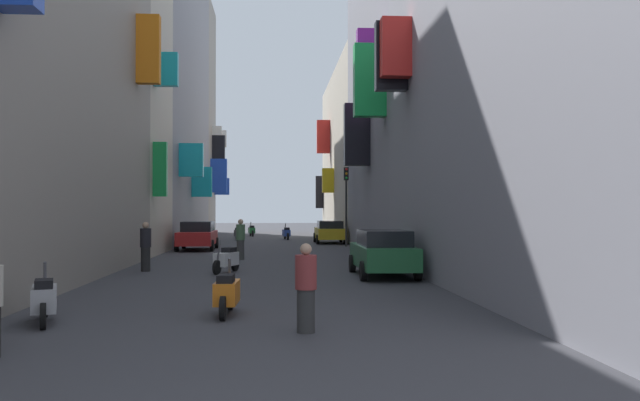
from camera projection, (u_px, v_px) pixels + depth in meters
name	position (u px, v px, depth m)	size (l,w,h in m)	color
ground_plane	(266.00, 253.00, 32.77)	(140.00, 140.00, 0.00)	#38383D
building_left_mid_a	(100.00, 40.00, 32.38)	(7.08, 6.54, 20.73)	#BCB29E
building_left_mid_b	(150.00, 97.00, 45.54)	(7.36, 19.87, 19.61)	gray
building_left_mid_c	(178.00, 119.00, 58.87)	(7.40, 6.82, 20.16)	gray
building_right_mid_a	(422.00, 86.00, 34.44)	(7.31, 14.89, 16.99)	gray
building_right_mid_b	(371.00, 155.00, 52.60)	(7.07, 21.53, 12.77)	#BCB29E
parked_car_yellow	(330.00, 231.00, 42.25)	(1.87, 4.15, 1.41)	gold
parked_car_green	(383.00, 252.00, 21.52)	(1.83, 4.31, 1.49)	#236638
parked_car_red	(198.00, 235.00, 35.42)	(1.96, 4.24, 1.50)	#B21E1E
scooter_black	(238.00, 233.00, 46.42)	(0.66, 1.89, 1.13)	black
scooter_blue	(286.00, 233.00, 47.34)	(0.58, 1.91, 1.13)	#2D4CAD
scooter_silver	(44.00, 299.00, 12.70)	(0.76, 1.89, 1.13)	#ADADB2
scooter_green	(252.00, 230.00, 52.93)	(0.61, 1.82, 1.13)	#287F3D
scooter_white	(226.00, 259.00, 22.70)	(0.83, 1.80, 1.13)	silver
scooter_orange	(227.00, 293.00, 13.65)	(0.49, 1.88, 1.13)	orange
pedestrian_crossing	(306.00, 288.00, 11.75)	(0.39, 0.39, 1.57)	#313131
pedestrian_near_left	(241.00, 239.00, 28.57)	(0.48, 0.48, 1.73)	#3D3D3D
pedestrian_near_right	(146.00, 247.00, 23.26)	(0.50, 0.50, 1.72)	black
traffic_light_near_corner	(346.00, 193.00, 38.57)	(0.26, 0.34, 4.57)	#2D2D2D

